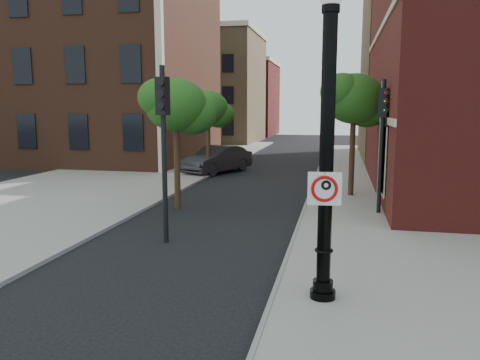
% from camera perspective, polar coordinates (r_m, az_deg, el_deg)
% --- Properties ---
extents(ground, '(120.00, 120.00, 0.00)m').
position_cam_1_polar(ground, '(10.50, -7.48, -13.52)').
color(ground, black).
rests_on(ground, ground).
extents(sidewalk_right, '(8.00, 60.00, 0.12)m').
position_cam_1_polar(sidewalk_right, '(19.72, 19.67, -3.15)').
color(sidewalk_right, gray).
rests_on(sidewalk_right, ground).
extents(sidewalk_left, '(10.00, 50.00, 0.12)m').
position_cam_1_polar(sidewalk_left, '(30.05, -12.25, 1.15)').
color(sidewalk_left, gray).
rests_on(sidewalk_left, ground).
extents(curb_edge, '(0.10, 60.00, 0.14)m').
position_cam_1_polar(curb_edge, '(19.57, 8.12, -2.77)').
color(curb_edge, gray).
rests_on(curb_edge, ground).
extents(victorian_building, '(18.60, 14.60, 17.95)m').
position_cam_1_polar(victorian_building, '(38.62, -18.77, 15.48)').
color(victorian_building, brown).
rests_on(victorian_building, ground).
extents(bg_building_tan_a, '(12.00, 12.00, 12.00)m').
position_cam_1_polar(bg_building_tan_a, '(55.33, -4.10, 10.92)').
color(bg_building_tan_a, '#91744F').
rests_on(bg_building_tan_a, ground).
extents(bg_building_red, '(12.00, 12.00, 10.00)m').
position_cam_1_polar(bg_building_red, '(68.87, -0.81, 9.70)').
color(bg_building_red, maroon).
rests_on(bg_building_red, ground).
extents(lamppost, '(0.53, 0.53, 6.21)m').
position_cam_1_polar(lamppost, '(9.34, 10.48, 1.85)').
color(lamppost, black).
rests_on(lamppost, ground).
extents(no_parking_sign, '(0.66, 0.12, 0.66)m').
position_cam_1_polar(no_parking_sign, '(9.24, 10.29, -1.02)').
color(no_parking_sign, white).
rests_on(no_parking_sign, ground).
extents(parked_car, '(3.64, 5.29, 1.65)m').
position_cam_1_polar(parked_car, '(28.68, -2.76, 2.52)').
color(parked_car, '#2B2B30').
rests_on(parked_car, ground).
extents(traffic_signal_left, '(0.36, 0.44, 5.16)m').
position_cam_1_polar(traffic_signal_left, '(13.69, -9.34, 6.62)').
color(traffic_signal_left, black).
rests_on(traffic_signal_left, ground).
extents(traffic_signal_right, '(0.37, 0.43, 4.97)m').
position_cam_1_polar(traffic_signal_right, '(17.73, 16.98, 6.42)').
color(traffic_signal_right, black).
rests_on(traffic_signal_right, ground).
extents(utility_pole, '(0.10, 0.10, 4.94)m').
position_cam_1_polar(utility_pole, '(18.44, 16.68, 3.77)').
color(utility_pole, '#999999').
rests_on(utility_pole, ground).
extents(street_tree_a, '(2.83, 2.56, 5.10)m').
position_cam_1_polar(street_tree_a, '(18.42, -7.68, 8.88)').
color(street_tree_a, '#382716').
rests_on(street_tree_a, ground).
extents(street_tree_b, '(2.73, 2.47, 4.93)m').
position_cam_1_polar(street_tree_b, '(27.05, -3.83, 8.62)').
color(street_tree_b, '#382716').
rests_on(street_tree_b, ground).
extents(street_tree_c, '(3.02, 2.73, 5.44)m').
position_cam_1_polar(street_tree_c, '(21.15, 13.82, 9.44)').
color(street_tree_c, '#382716').
rests_on(street_tree_c, ground).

